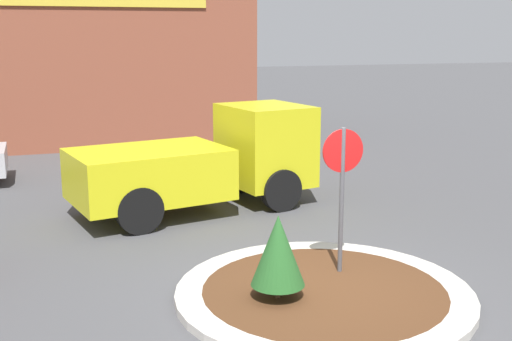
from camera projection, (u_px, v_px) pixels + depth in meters
name	position (u px, v px, depth m)	size (l,w,h in m)	color
ground_plane	(324.00, 297.00, 9.26)	(120.00, 120.00, 0.00)	#474749
traffic_island	(324.00, 293.00, 9.25)	(4.29, 4.29, 0.13)	#BCB7AD
stop_sign	(342.00, 177.00, 9.62)	(0.66, 0.07, 2.37)	#4C4C51
island_shrub	(278.00, 250.00, 8.79)	(0.75, 0.75, 1.19)	brown
utility_truck	(206.00, 161.00, 13.65)	(5.40, 2.96, 2.17)	gold
storefront_building	(72.00, 57.00, 22.67)	(11.82, 6.07, 5.78)	brown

